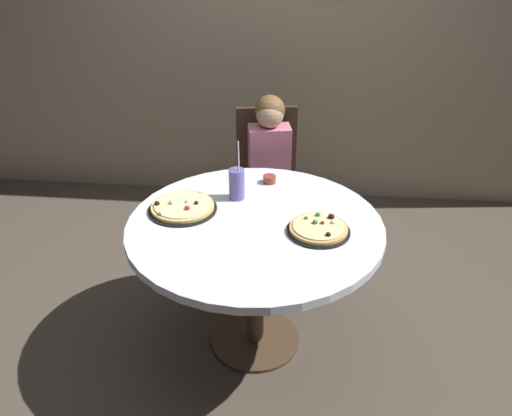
{
  "coord_description": "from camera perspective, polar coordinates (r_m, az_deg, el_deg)",
  "views": [
    {
      "loc": [
        0.2,
        -2.02,
        1.98
      ],
      "look_at": [
        0.0,
        0.05,
        0.8
      ],
      "focal_mm": 35.36,
      "sensor_mm": 36.0,
      "label": 1
    }
  ],
  "objects": [
    {
      "name": "wall_with_window",
      "position": [
        3.87,
        2.75,
        21.68
      ],
      "size": [
        5.2,
        0.14,
        2.9
      ],
      "color": "gray",
      "rests_on": "ground_plane"
    },
    {
      "name": "ground_plane",
      "position": [
        2.84,
        -0.1,
        -14.68
      ],
      "size": [
        8.0,
        8.0,
        0.0
      ],
      "primitive_type": "plane",
      "color": "#4C4238"
    },
    {
      "name": "pizza_cheese",
      "position": [
        2.5,
        -8.31,
        0.09
      ],
      "size": [
        0.34,
        0.34,
        0.05
      ],
      "color": "black",
      "rests_on": "dining_table"
    },
    {
      "name": "chair_wooden",
      "position": [
        3.38,
        1.33,
        4.08
      ],
      "size": [
        0.47,
        0.47,
        0.95
      ],
      "color": "#382619",
      "rests_on": "ground_plane"
    },
    {
      "name": "diner_child",
      "position": [
        3.23,
        1.6,
        1.95
      ],
      "size": [
        0.32,
        0.43,
        1.08
      ],
      "color": "#3F4766",
      "rests_on": "ground_plane"
    },
    {
      "name": "sauce_bowl",
      "position": [
        2.74,
        1.53,
        3.28
      ],
      "size": [
        0.07,
        0.07,
        0.04
      ],
      "primitive_type": "cylinder",
      "color": "brown",
      "rests_on": "dining_table"
    },
    {
      "name": "soda_cup",
      "position": [
        2.55,
        -2.19,
        2.75
      ],
      "size": [
        0.08,
        0.08,
        0.31
      ],
      "color": "#6659A5",
      "rests_on": "dining_table"
    },
    {
      "name": "dining_table",
      "position": [
        2.43,
        -0.12,
        -3.6
      ],
      "size": [
        1.22,
        1.22,
        0.75
      ],
      "color": "silver",
      "rests_on": "ground_plane"
    },
    {
      "name": "pizza_veggie",
      "position": [
        2.32,
        7.11,
        -2.35
      ],
      "size": [
        0.29,
        0.29,
        0.05
      ],
      "color": "black",
      "rests_on": "dining_table"
    }
  ]
}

